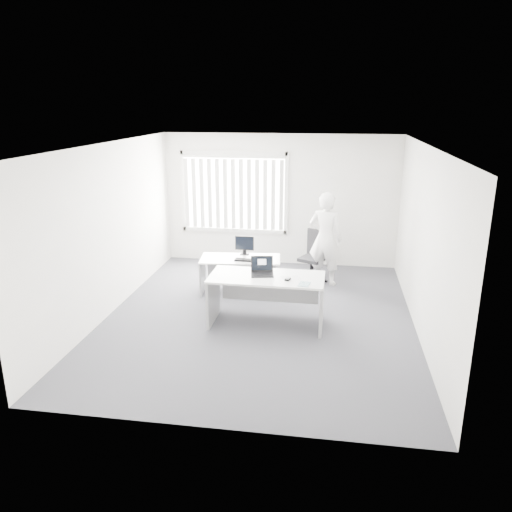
% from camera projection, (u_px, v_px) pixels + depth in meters
% --- Properties ---
extents(ground, '(6.00, 6.00, 0.00)m').
position_uv_depth(ground, '(259.00, 317.00, 8.27)').
color(ground, '#56565E').
rests_on(ground, ground).
extents(wall_back, '(5.00, 0.02, 2.80)m').
position_uv_depth(wall_back, '(280.00, 200.00, 10.69)').
color(wall_back, white).
rests_on(wall_back, ground).
extents(wall_front, '(5.00, 0.02, 2.80)m').
position_uv_depth(wall_front, '(215.00, 310.00, 5.03)').
color(wall_front, white).
rests_on(wall_front, ground).
extents(wall_left, '(0.02, 6.00, 2.80)m').
position_uv_depth(wall_left, '(110.00, 230.00, 8.23)').
color(wall_left, white).
rests_on(wall_left, ground).
extents(wall_right, '(0.02, 6.00, 2.80)m').
position_uv_depth(wall_right, '(424.00, 242.00, 7.49)').
color(wall_right, white).
rests_on(wall_right, ground).
extents(ceiling, '(5.00, 6.00, 0.02)m').
position_uv_depth(ceiling, '(259.00, 145.00, 7.45)').
color(ceiling, silver).
rests_on(ceiling, wall_back).
extents(window, '(2.32, 0.06, 1.76)m').
position_uv_depth(window, '(234.00, 192.00, 10.76)').
color(window, silver).
rests_on(window, wall_back).
extents(blinds, '(2.20, 0.10, 1.50)m').
position_uv_depth(blinds, '(233.00, 194.00, 10.71)').
color(blinds, silver).
rests_on(blinds, wall_back).
extents(desk_near, '(1.80, 0.86, 0.81)m').
position_uv_depth(desk_near, '(267.00, 290.00, 7.84)').
color(desk_near, silver).
rests_on(desk_near, ground).
extents(desk_far, '(1.52, 0.84, 0.67)m').
position_uv_depth(desk_far, '(240.00, 268.00, 9.23)').
color(desk_far, silver).
rests_on(desk_far, ground).
extents(office_chair, '(0.76, 0.76, 1.00)m').
position_uv_depth(office_chair, '(313.00, 264.00, 9.96)').
color(office_chair, black).
rests_on(office_chair, ground).
extents(person, '(0.76, 0.62, 1.82)m').
position_uv_depth(person, '(326.00, 239.00, 9.56)').
color(person, silver).
rests_on(person, ground).
extents(laptop, '(0.40, 0.37, 0.27)m').
position_uv_depth(laptop, '(262.00, 267.00, 7.77)').
color(laptop, black).
rests_on(laptop, desk_near).
extents(paper_sheet, '(0.35, 0.31, 0.00)m').
position_uv_depth(paper_sheet, '(291.00, 278.00, 7.69)').
color(paper_sheet, silver).
rests_on(paper_sheet, desk_near).
extents(mouse, '(0.09, 0.12, 0.04)m').
position_uv_depth(mouse, '(288.00, 279.00, 7.59)').
color(mouse, '#B6B6B9').
rests_on(mouse, paper_sheet).
extents(booklet, '(0.19, 0.24, 0.01)m').
position_uv_depth(booklet, '(304.00, 284.00, 7.42)').
color(booklet, white).
rests_on(booklet, desk_near).
extents(keyboard, '(0.48, 0.19, 0.02)m').
position_uv_depth(keyboard, '(248.00, 260.00, 9.02)').
color(keyboard, black).
rests_on(keyboard, desk_far).
extents(monitor, '(0.36, 0.12, 0.36)m').
position_uv_depth(monitor, '(245.00, 245.00, 9.35)').
color(monitor, black).
rests_on(monitor, desk_far).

